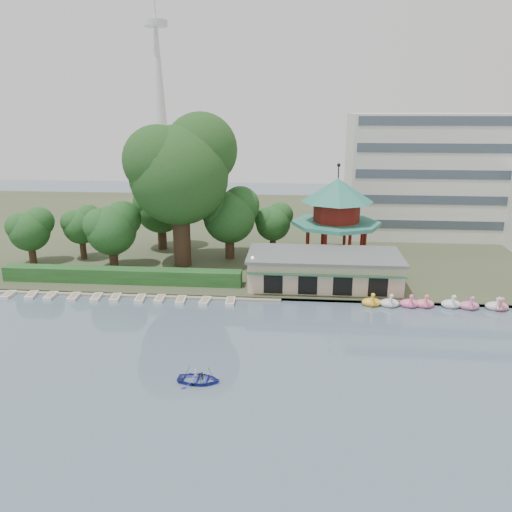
# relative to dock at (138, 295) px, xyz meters

# --- Properties ---
(ground_plane) EXTENTS (220.00, 220.00, 0.00)m
(ground_plane) POSITION_rel_dock_xyz_m (12.00, -17.20, -0.12)
(ground_plane) COLOR slate
(ground_plane) RESTS_ON ground
(shore) EXTENTS (220.00, 70.00, 0.40)m
(shore) POSITION_rel_dock_xyz_m (12.00, 34.80, 0.08)
(shore) COLOR #424930
(shore) RESTS_ON ground
(embankment) EXTENTS (220.00, 0.60, 0.30)m
(embankment) POSITION_rel_dock_xyz_m (12.00, 0.10, 0.03)
(embankment) COLOR gray
(embankment) RESTS_ON ground
(dock) EXTENTS (34.00, 1.60, 0.24)m
(dock) POSITION_rel_dock_xyz_m (0.00, 0.00, 0.00)
(dock) COLOR gray
(dock) RESTS_ON ground
(boathouse) EXTENTS (18.60, 9.39, 3.90)m
(boathouse) POSITION_rel_dock_xyz_m (22.00, 4.77, 2.25)
(boathouse) COLOR beige
(boathouse) RESTS_ON shore
(pavilion) EXTENTS (12.40, 12.40, 13.50)m
(pavilion) POSITION_rel_dock_xyz_m (24.00, 14.80, 7.36)
(pavilion) COLOR beige
(pavilion) RESTS_ON shore
(office_building) EXTENTS (38.00, 18.00, 20.00)m
(office_building) POSITION_rel_dock_xyz_m (44.67, 31.80, 9.61)
(office_building) COLOR silver
(office_building) RESTS_ON shore
(broadcast_tower) EXTENTS (8.00, 8.00, 96.00)m
(broadcast_tower) POSITION_rel_dock_xyz_m (-30.00, 122.80, 33.86)
(broadcast_tower) COLOR silver
(broadcast_tower) RESTS_ON ground
(hedge) EXTENTS (30.00, 2.00, 1.80)m
(hedge) POSITION_rel_dock_xyz_m (-3.00, 3.30, 1.18)
(hedge) COLOR #245322
(hedge) RESTS_ON shore
(lamp_post) EXTENTS (0.36, 0.36, 4.28)m
(lamp_post) POSITION_rel_dock_xyz_m (13.50, 1.80, 3.22)
(lamp_post) COLOR black
(lamp_post) RESTS_ON shore
(big_tree) EXTENTS (14.37, 13.39, 20.48)m
(big_tree) POSITION_rel_dock_xyz_m (3.18, 11.01, 13.69)
(big_tree) COLOR #3A281C
(big_tree) RESTS_ON shore
(small_trees) EXTENTS (38.85, 17.19, 10.79)m
(small_trees) POSITION_rel_dock_xyz_m (-0.72, 14.57, 6.30)
(small_trees) COLOR #3A281C
(small_trees) RESTS_ON shore
(swan_boats) EXTENTS (21.70, 2.13, 1.92)m
(swan_boats) POSITION_rel_dock_xyz_m (36.68, -0.71, 0.28)
(swan_boats) COLOR yellow
(swan_boats) RESTS_ON ground
(moored_rowboats) EXTENTS (27.43, 2.66, 0.36)m
(moored_rowboats) POSITION_rel_dock_xyz_m (-2.00, -1.43, 0.06)
(moored_rowboats) COLOR silver
(moored_rowboats) RESTS_ON ground
(rowboat_with_passengers) EXTENTS (5.02, 3.68, 2.01)m
(rowboat_with_passengers) POSITION_rel_dock_xyz_m (11.04, -18.53, 0.39)
(rowboat_with_passengers) COLOR #303AA8
(rowboat_with_passengers) RESTS_ON ground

